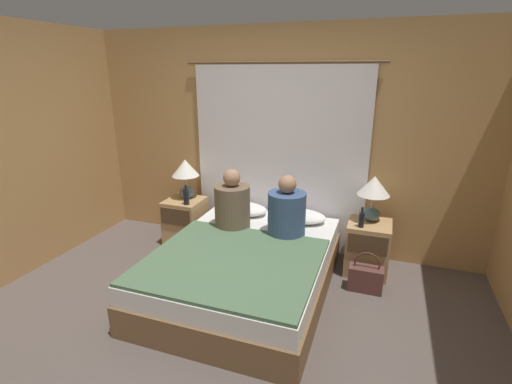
# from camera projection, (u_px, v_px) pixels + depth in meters

# --- Properties ---
(ground_plane) EXTENTS (16.00, 16.00, 0.00)m
(ground_plane) POSITION_uv_depth(u_px,v_px,m) (214.00, 336.00, 2.97)
(ground_plane) COLOR #564C47
(wall_back) EXTENTS (4.65, 0.06, 2.50)m
(wall_back) POSITION_uv_depth(u_px,v_px,m) (280.00, 142.00, 4.22)
(wall_back) COLOR tan
(wall_back) RESTS_ON ground_plane
(curtain_panel) EXTENTS (2.19, 0.02, 2.12)m
(curtain_panel) POSITION_uv_depth(u_px,v_px,m) (278.00, 160.00, 4.23)
(curtain_panel) COLOR white
(curtain_panel) RESTS_ON ground_plane
(bed) EXTENTS (1.52, 2.01, 0.45)m
(bed) POSITION_uv_depth(u_px,v_px,m) (245.00, 269.00, 3.54)
(bed) COLOR brown
(bed) RESTS_ON ground_plane
(nightstand_left) EXTENTS (0.43, 0.44, 0.55)m
(nightstand_left) POSITION_uv_depth(u_px,v_px,m) (185.00, 221.00, 4.53)
(nightstand_left) COLOR tan
(nightstand_left) RESTS_ON ground_plane
(nightstand_right) EXTENTS (0.43, 0.44, 0.55)m
(nightstand_right) POSITION_uv_depth(u_px,v_px,m) (368.00, 247.00, 3.85)
(nightstand_right) COLOR tan
(nightstand_right) RESTS_ON ground_plane
(lamp_left) EXTENTS (0.32, 0.32, 0.48)m
(lamp_left) POSITION_uv_depth(u_px,v_px,m) (186.00, 172.00, 4.41)
(lamp_left) COLOR slate
(lamp_left) RESTS_ON nightstand_left
(lamp_right) EXTENTS (0.32, 0.32, 0.48)m
(lamp_right) POSITION_uv_depth(u_px,v_px,m) (374.00, 191.00, 3.73)
(lamp_right) COLOR slate
(lamp_right) RESTS_ON nightstand_right
(pillow_left) EXTENTS (0.57, 0.36, 0.12)m
(pillow_left) POSITION_uv_depth(u_px,v_px,m) (243.00, 209.00, 4.26)
(pillow_left) COLOR white
(pillow_left) RESTS_ON bed
(pillow_right) EXTENTS (0.57, 0.36, 0.12)m
(pillow_right) POSITION_uv_depth(u_px,v_px,m) (300.00, 216.00, 4.05)
(pillow_right) COLOR white
(pillow_right) RESTS_ON bed
(blanket_on_bed) EXTENTS (1.46, 1.33, 0.03)m
(blanket_on_bed) POSITION_uv_depth(u_px,v_px,m) (232.00, 261.00, 3.19)
(blanket_on_bed) COLOR #4C6B4C
(blanket_on_bed) RESTS_ON bed
(person_left_in_bed) EXTENTS (0.37, 0.37, 0.63)m
(person_left_in_bed) POSITION_uv_depth(u_px,v_px,m) (232.00, 205.00, 3.83)
(person_left_in_bed) COLOR brown
(person_left_in_bed) RESTS_ON bed
(person_right_in_bed) EXTENTS (0.38, 0.38, 0.62)m
(person_right_in_bed) POSITION_uv_depth(u_px,v_px,m) (287.00, 212.00, 3.65)
(person_right_in_bed) COLOR #38517A
(person_right_in_bed) RESTS_ON bed
(beer_bottle_on_left_stand) EXTENTS (0.07, 0.07, 0.24)m
(beer_bottle_on_left_stand) POSITION_uv_depth(u_px,v_px,m) (186.00, 197.00, 4.26)
(beer_bottle_on_left_stand) COLOR black
(beer_bottle_on_left_stand) RESTS_ON nightstand_left
(beer_bottle_on_right_stand) EXTENTS (0.06, 0.06, 0.21)m
(beer_bottle_on_right_stand) POSITION_uv_depth(u_px,v_px,m) (361.00, 219.00, 3.65)
(beer_bottle_on_right_stand) COLOR black
(beer_bottle_on_right_stand) RESTS_ON nightstand_right
(handbag_on_floor) EXTENTS (0.32, 0.16, 0.40)m
(handbag_on_floor) POSITION_uv_depth(u_px,v_px,m) (366.00, 278.00, 3.56)
(handbag_on_floor) COLOR brown
(handbag_on_floor) RESTS_ON ground_plane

